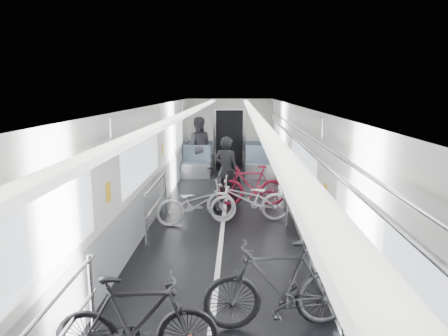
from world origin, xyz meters
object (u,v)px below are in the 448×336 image
(bike_right_near, at_px, (279,285))
(bike_right_mid, at_px, (248,199))
(person_seated, at_px, (198,146))
(bike_right_far, at_px, (252,186))
(person_standing, at_px, (226,170))
(bike_left_far, at_px, (197,203))
(bike_left_mid, at_px, (137,322))
(bike_aisle, at_px, (229,185))

(bike_right_near, bearing_deg, bike_right_mid, 176.38)
(person_seated, bearing_deg, bike_right_far, 110.21)
(bike_right_near, relative_size, person_standing, 1.07)
(bike_left_far, xyz_separation_m, person_standing, (0.56, 1.51, 0.38))
(bike_right_near, xyz_separation_m, bike_right_mid, (-0.26, 3.88, -0.07))
(bike_left_mid, relative_size, bike_right_mid, 0.92)
(bike_right_near, xyz_separation_m, bike_aisle, (-0.69, 5.00, -0.03))
(bike_aisle, height_order, person_seated, person_seated)
(bike_right_mid, relative_size, person_seated, 0.94)
(bike_left_mid, relative_size, bike_left_far, 0.97)
(bike_left_mid, bearing_deg, person_seated, -3.04)
(bike_right_far, bearing_deg, bike_left_far, -42.51)
(bike_left_mid, bearing_deg, person_standing, -11.86)
(bike_left_mid, height_order, bike_right_near, bike_right_near)
(bike_left_far, relative_size, person_standing, 1.01)
(bike_left_far, bearing_deg, bike_right_near, -176.19)
(bike_right_mid, height_order, person_seated, person_seated)
(bike_aisle, xyz_separation_m, person_seated, (-1.07, 3.45, 0.44))
(bike_left_far, xyz_separation_m, bike_right_far, (1.16, 1.37, 0.05))
(bike_right_far, relative_size, person_seated, 0.87)
(bike_right_near, relative_size, bike_right_far, 1.09)
(bike_right_near, relative_size, bike_right_mid, 1.01)
(bike_left_mid, height_order, bike_left_far, bike_left_mid)
(person_standing, bearing_deg, bike_right_near, 118.00)
(person_standing, bearing_deg, bike_right_mid, 131.54)
(bike_left_mid, distance_m, bike_right_far, 5.83)
(bike_right_far, height_order, person_standing, person_standing)
(bike_right_mid, relative_size, bike_aisle, 0.93)
(bike_left_mid, height_order, bike_right_mid, bike_left_mid)
(bike_left_mid, bearing_deg, bike_right_mid, -19.50)
(bike_left_mid, xyz_separation_m, bike_right_near, (1.46, 0.72, 0.05))
(bike_left_mid, bearing_deg, bike_right_near, -68.63)
(person_seated, bearing_deg, bike_left_far, 90.68)
(bike_right_far, relative_size, bike_aisle, 0.86)
(bike_left_far, bearing_deg, bike_aisle, -39.90)
(bike_right_near, bearing_deg, person_seated, -175.69)
(bike_right_far, bearing_deg, bike_right_mid, -8.34)
(bike_right_mid, bearing_deg, bike_aisle, -156.67)
(bike_right_far, distance_m, person_standing, 0.71)
(bike_right_mid, height_order, bike_right_far, bike_right_far)
(bike_left_far, height_order, person_seated, person_seated)
(bike_left_mid, distance_m, person_seated, 9.18)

